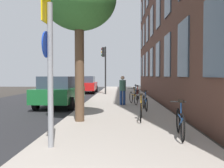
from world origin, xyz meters
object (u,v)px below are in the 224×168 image
object	(u,v)px
bicycle_1	(141,109)
bicycle_5	(136,92)
bicycle_3	(133,97)
bicycle_4	(138,94)
car_0	(60,91)
traffic_light	(104,62)
tree_near	(79,0)
car_1	(86,84)
pedestrian_0	(123,88)
sign_post	(49,60)
bicycle_2	(145,102)
bicycle_0	(180,122)

from	to	relation	value
bicycle_1	bicycle_5	bearing A→B (deg)	87.44
bicycle_1	bicycle_3	distance (m)	4.80
bicycle_4	car_0	size ratio (longest dim) A/B	0.38
bicycle_4	traffic_light	bearing A→B (deg)	116.86
tree_near	car_0	xyz separation A→B (m)	(-1.82, 4.59, -3.35)
traffic_light	bicycle_5	world-z (taller)	traffic_light
car_1	car_0	bearing A→B (deg)	-89.55
traffic_light	car_0	world-z (taller)	traffic_light
tree_near	pedestrian_0	world-z (taller)	tree_near
sign_post	bicycle_4	world-z (taller)	sign_post
car_1	bicycle_2	bearing A→B (deg)	-70.60
bicycle_4	pedestrian_0	xyz separation A→B (m)	(-1.00, -2.79, 0.51)
sign_post	bicycle_5	world-z (taller)	sign_post
traffic_light	sign_post	bearing A→B (deg)	-90.69
traffic_light	car_0	distance (m)	8.28
bicycle_2	bicycle_5	world-z (taller)	bicycle_2
bicycle_3	car_1	bearing A→B (deg)	111.67
sign_post	bicycle_1	xyz separation A→B (m)	(2.26, 3.39, -1.52)
sign_post	bicycle_0	world-z (taller)	sign_post
bicycle_1	car_1	size ratio (longest dim) A/B	0.40
bicycle_2	bicycle_1	bearing A→B (deg)	-99.08
tree_near	bicycle_0	distance (m)	5.14
bicycle_2	bicycle_3	distance (m)	2.43
bicycle_0	bicycle_2	size ratio (longest dim) A/B	1.01
bicycle_5	pedestrian_0	size ratio (longest dim) A/B	1.02
tree_near	bicycle_3	world-z (taller)	tree_near
bicycle_3	pedestrian_0	bearing A→B (deg)	-146.66
bicycle_5	traffic_light	bearing A→B (deg)	135.34
bicycle_1	bicycle_3	xyz separation A→B (m)	(-0.01, 4.80, 0.00)
tree_near	car_0	bearing A→B (deg)	111.65
pedestrian_0	car_1	distance (m)	11.03
bicycle_0	bicycle_5	bearing A→B (deg)	91.68
pedestrian_0	car_1	xyz separation A→B (m)	(-3.41, 10.48, -0.16)
bicycle_2	bicycle_3	size ratio (longest dim) A/B	1.00
sign_post	pedestrian_0	xyz separation A→B (m)	(1.65, 7.79, -1.00)
traffic_light	bicycle_4	size ratio (longest dim) A/B	2.50
bicycle_3	tree_near	bearing A→B (deg)	-112.33
sign_post	bicycle_4	bearing A→B (deg)	75.94
traffic_light	tree_near	distance (m)	12.47
bicycle_5	pedestrian_0	bearing A→B (deg)	-101.26
bicycle_0	bicycle_2	world-z (taller)	bicycle_0
traffic_light	bicycle_3	bearing A→B (deg)	-74.14
tree_near	bicycle_4	distance (m)	8.76
bicycle_3	bicycle_5	bearing A→B (deg)	84.83
bicycle_0	bicycle_4	bearing A→B (deg)	92.31
bicycle_5	car_1	distance (m)	6.92
traffic_light	tree_near	bearing A→B (deg)	-90.18
bicycle_1	car_0	distance (m)	5.81
pedestrian_0	tree_near	bearing A→B (deg)	-107.65
tree_near	bicycle_1	world-z (taller)	tree_near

